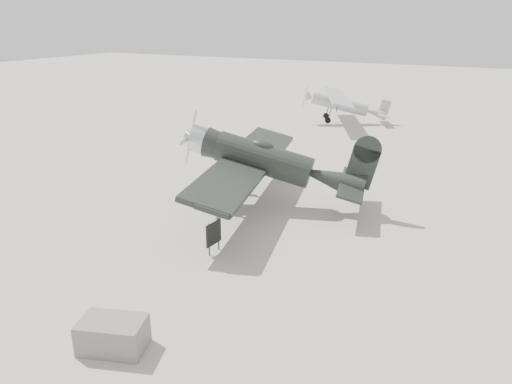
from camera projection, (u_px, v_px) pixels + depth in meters
ground at (228, 231)px, 20.76m from camera, size 160.00×160.00×0.00m
lowwing_monoplane at (272, 163)px, 22.84m from camera, size 8.92×12.34×3.97m
highwing_monoplane at (343, 102)px, 40.91m from camera, size 7.30×9.59×2.79m
equipment_block at (113, 335)px, 13.25m from camera, size 1.97×1.56×0.86m
sign_board at (214, 234)px, 18.59m from camera, size 0.13×0.88×1.27m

